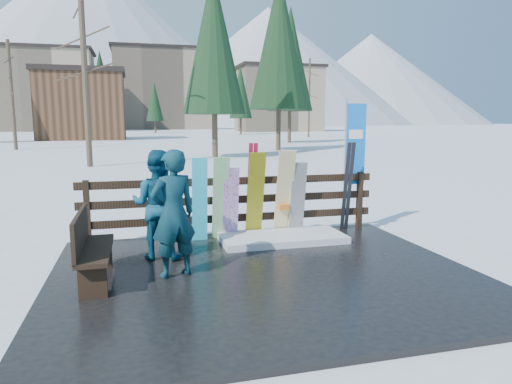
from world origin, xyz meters
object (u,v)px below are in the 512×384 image
object	(u,v)px
snowboard_2	(256,195)
person_back	(158,205)
rental_flag	(353,149)
snowboard_1	(221,199)
snowboard_5	(284,193)
snowboard_0	(200,200)
snowboard_4	(298,199)
snowboard_3	(231,204)
person_front	(173,214)
bench	(90,246)

from	to	relation	value
snowboard_2	person_back	distance (m)	1.99
rental_flag	person_back	world-z (taller)	rental_flag
snowboard_1	snowboard_5	xyz separation A→B (m)	(1.21, 0.00, 0.05)
snowboard_0	snowboard_5	xyz separation A→B (m)	(1.59, -0.00, 0.05)
snowboard_1	rental_flag	distance (m)	2.87
snowboard_4	snowboard_3	bearing A→B (deg)	-180.00
snowboard_2	snowboard_3	bearing A→B (deg)	-180.00
person_front	snowboard_5	bearing A→B (deg)	-159.40
bench	snowboard_3	world-z (taller)	snowboard_3
snowboard_5	rental_flag	bearing A→B (deg)	10.08
snowboard_5	person_front	bearing A→B (deg)	-141.00
snowboard_1	rental_flag	size ratio (longest dim) A/B	0.60
snowboard_3	person_back	xyz separation A→B (m)	(-1.34, -0.84, 0.19)
snowboard_3	snowboard_4	xyz separation A→B (m)	(1.29, 0.00, 0.03)
snowboard_2	snowboard_4	xyz separation A→B (m)	(0.82, 0.00, -0.10)
snowboard_2	person_back	world-z (taller)	person_back
bench	snowboard_2	distance (m)	3.29
snowboard_3	person_back	bearing A→B (deg)	-147.90
snowboard_0	person_front	world-z (taller)	person_front
snowboard_4	rental_flag	bearing A→B (deg)	12.15
snowboard_2	person_front	xyz separation A→B (m)	(-1.64, -1.78, 0.09)
snowboard_1	snowboard_4	xyz separation A→B (m)	(1.48, 0.00, -0.07)
snowboard_3	rental_flag	world-z (taller)	rental_flag
rental_flag	person_back	xyz separation A→B (m)	(-3.89, -1.11, -0.74)
snowboard_1	bench	bearing A→B (deg)	-139.71
snowboard_1	snowboard_4	world-z (taller)	snowboard_1
snowboard_2	person_front	world-z (taller)	person_front
snowboard_0	snowboard_1	world-z (taller)	snowboard_1
bench	snowboard_0	world-z (taller)	snowboard_0
bench	person_back	size ratio (longest dim) A/B	0.87
snowboard_3	rental_flag	bearing A→B (deg)	6.06
snowboard_0	snowboard_4	world-z (taller)	snowboard_0
snowboard_4	person_back	xyz separation A→B (m)	(-2.63, -0.84, 0.16)
snowboard_1	person_back	size ratio (longest dim) A/B	0.91
bench	snowboard_2	bearing A→B (deg)	32.87
snowboard_0	snowboard_1	size ratio (longest dim) A/B	0.98
bench	snowboard_1	size ratio (longest dim) A/B	0.96
snowboard_1	snowboard_2	bearing A→B (deg)	0.00
rental_flag	person_back	size ratio (longest dim) A/B	1.51
rental_flag	person_front	world-z (taller)	rental_flag
snowboard_4	person_front	xyz separation A→B (m)	(-2.46, -1.78, 0.19)
snowboard_1	snowboard_4	bearing A→B (deg)	0.00
snowboard_2	person_front	distance (m)	2.42
snowboard_2	snowboard_0	bearing A→B (deg)	180.00
snowboard_3	snowboard_4	size ratio (longest dim) A/B	0.96
snowboard_1	snowboard_2	xyz separation A→B (m)	(0.65, 0.00, 0.04)
snowboard_2	rental_flag	xyz separation A→B (m)	(2.08, 0.27, 0.80)
snowboard_4	person_back	size ratio (longest dim) A/B	0.82
snowboard_2	person_front	bearing A→B (deg)	-132.62
snowboard_3	snowboard_5	bearing A→B (deg)	0.00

